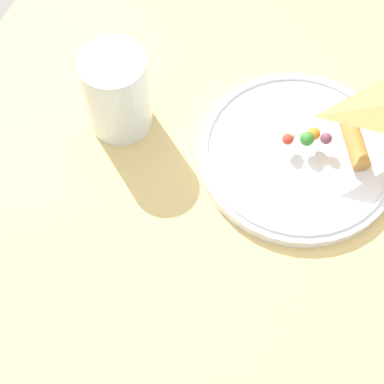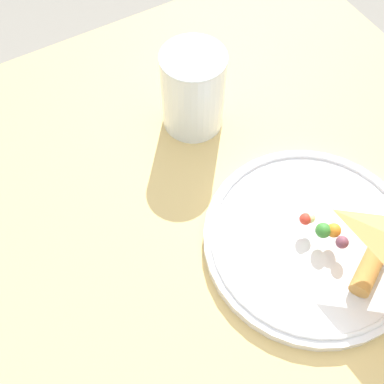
# 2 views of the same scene
# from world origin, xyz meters

# --- Properties ---
(ground_plane) EXTENTS (6.00, 6.00, 0.00)m
(ground_plane) POSITION_xyz_m (0.00, 0.00, 0.00)
(ground_plane) COLOR gray
(dining_table) EXTENTS (1.02, 0.87, 0.74)m
(dining_table) POSITION_xyz_m (0.00, 0.00, 0.63)
(dining_table) COLOR #DBB770
(dining_table) RESTS_ON ground_plane
(plate_pizza) EXTENTS (0.27, 0.27, 0.05)m
(plate_pizza) POSITION_xyz_m (0.17, -0.07, 0.75)
(plate_pizza) COLOR white
(plate_pizza) RESTS_ON dining_table
(milk_glass) EXTENTS (0.09, 0.09, 0.12)m
(milk_glass) POSITION_xyz_m (0.14, 0.18, 0.79)
(milk_glass) COLOR white
(milk_glass) RESTS_ON dining_table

